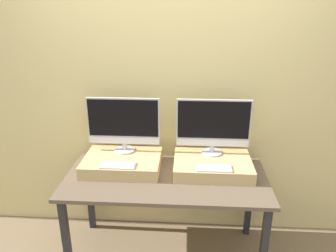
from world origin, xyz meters
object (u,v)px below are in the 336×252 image
Objects in this scene: monitor_right at (213,125)px; keyboard_right at (214,168)px; keyboard_left at (118,165)px; monitor_left at (123,123)px.

monitor_right is 0.37m from keyboard_right.
monitor_right reaches higher than keyboard_left.
monitor_left is 1.00× the size of monitor_right.
keyboard_left is at bearing 180.00° from keyboard_right.
keyboard_left is (-0.00, -0.28, -0.24)m from monitor_left.
keyboard_right is (0.00, -0.28, -0.24)m from monitor_right.
keyboard_right is (0.73, 0.00, 0.00)m from keyboard_left.
monitor_left is at bearing 159.00° from keyboard_right.
keyboard_left is 0.45× the size of monitor_right.
keyboard_right is at bearing 0.00° from keyboard_left.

